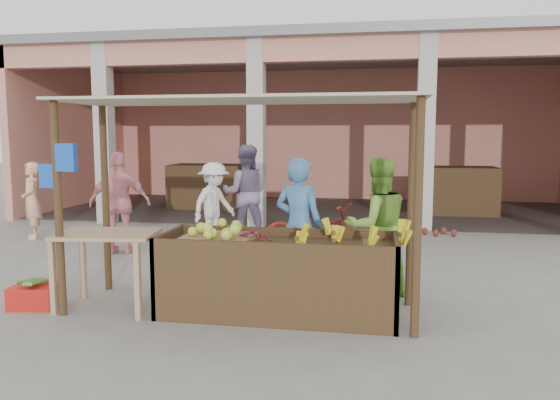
% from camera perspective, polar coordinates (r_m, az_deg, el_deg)
% --- Properties ---
extents(ground, '(60.00, 60.00, 0.00)m').
position_cam_1_polar(ground, '(6.33, -4.73, -11.53)').
color(ground, slate).
rests_on(ground, ground).
extents(market_building, '(14.40, 6.40, 4.20)m').
position_cam_1_polar(market_building, '(14.83, 4.36, 9.50)').
color(market_building, tan).
rests_on(market_building, ground).
extents(fruit_stall, '(2.60, 0.95, 0.80)m').
position_cam_1_polar(fruit_stall, '(6.11, -0.18, -8.27)').
color(fruit_stall, '#46311C').
rests_on(fruit_stall, ground).
extents(stall_awning, '(4.09, 1.35, 2.39)m').
position_cam_1_polar(stall_awning, '(6.07, -4.90, 6.67)').
color(stall_awning, '#46311C').
rests_on(stall_awning, ground).
extents(banana_heap, '(1.22, 0.67, 0.22)m').
position_cam_1_polar(banana_heap, '(5.88, 6.86, -3.81)').
color(banana_heap, yellow).
rests_on(banana_heap, fruit_stall).
extents(melon_tray, '(0.78, 0.68, 0.21)m').
position_cam_1_polar(melon_tray, '(6.19, -6.56, -3.41)').
color(melon_tray, '#936D4C').
rests_on(melon_tray, fruit_stall).
extents(berry_heap, '(0.47, 0.38, 0.15)m').
position_cam_1_polar(berry_heap, '(6.11, -2.96, -3.72)').
color(berry_heap, maroon).
rests_on(berry_heap, fruit_stall).
extents(side_table, '(1.19, 0.88, 0.89)m').
position_cam_1_polar(side_table, '(6.54, -17.57, -4.47)').
color(side_table, tan).
rests_on(side_table, ground).
extents(papaya_pile, '(0.68, 0.39, 0.19)m').
position_cam_1_polar(papaya_pile, '(6.49, -17.65, -2.39)').
color(papaya_pile, '#487F29').
rests_on(papaya_pile, side_table).
extents(red_crate, '(0.56, 0.44, 0.26)m').
position_cam_1_polar(red_crate, '(7.01, -24.31, -9.18)').
color(red_crate, red).
rests_on(red_crate, ground).
extents(plantain_bundle, '(0.37, 0.26, 0.07)m').
position_cam_1_polar(plantain_bundle, '(6.97, -24.38, -7.86)').
color(plantain_bundle, '#5B9335').
rests_on(plantain_bundle, red_crate).
extents(produce_sacks, '(0.98, 0.74, 0.60)m').
position_cam_1_polar(produce_sacks, '(11.28, 16.37, -2.12)').
color(produce_sacks, maroon).
rests_on(produce_sacks, ground).
extents(vendor_blue, '(0.81, 0.69, 1.83)m').
position_cam_1_polar(vendor_blue, '(6.82, 1.98, -2.25)').
color(vendor_blue, '#4A80C3').
rests_on(vendor_blue, ground).
extents(vendor_green, '(1.00, 0.80, 1.81)m').
position_cam_1_polar(vendor_green, '(6.86, 10.13, -2.40)').
color(vendor_green, '#82BE40').
rests_on(vendor_green, ground).
extents(motorcycle, '(1.15, 1.99, 0.98)m').
position_cam_1_polar(motorcycle, '(8.54, 3.66, -3.32)').
color(motorcycle, maroon).
rests_on(motorcycle, ground).
extents(shopper_a, '(0.95, 1.17, 1.63)m').
position_cam_1_polar(shopper_a, '(9.93, -6.90, -0.06)').
color(shopper_a, white).
rests_on(shopper_a, ground).
extents(shopper_b, '(1.18, 0.81, 1.83)m').
position_cam_1_polar(shopper_b, '(9.53, -16.39, 0.04)').
color(shopper_b, pink).
rests_on(shopper_b, ground).
extents(shopper_e, '(0.70, 0.72, 1.54)m').
position_cam_1_polar(shopper_e, '(11.53, -24.53, 0.10)').
color(shopper_e, '#EFAD88').
rests_on(shopper_e, ground).
extents(shopper_f, '(1.05, 0.73, 1.98)m').
position_cam_1_polar(shopper_f, '(10.30, -3.62, 1.21)').
color(shopper_f, slate).
rests_on(shopper_f, ground).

